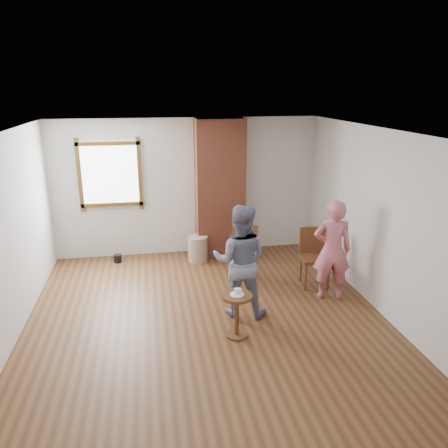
% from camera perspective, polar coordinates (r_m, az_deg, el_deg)
% --- Properties ---
extents(ground, '(5.50, 5.50, 0.00)m').
position_cam_1_polar(ground, '(6.29, -2.19, -12.43)').
color(ground, brown).
rests_on(ground, ground).
extents(room_shell, '(5.04, 5.52, 2.62)m').
position_cam_1_polar(room_shell, '(6.19, -3.68, 5.08)').
color(room_shell, silver).
rests_on(room_shell, ground).
extents(brick_chimney, '(0.90, 0.50, 2.60)m').
position_cam_1_polar(brick_chimney, '(8.22, -0.55, 4.60)').
color(brick_chimney, '#AB563D').
rests_on(brick_chimney, ground).
extents(stoneware_crock, '(0.49, 0.49, 0.48)m').
position_cam_1_polar(stoneware_crock, '(8.19, -3.45, -3.23)').
color(stoneware_crock, tan).
rests_on(stoneware_crock, ground).
extents(dark_pot, '(0.16, 0.16, 0.15)m').
position_cam_1_polar(dark_pot, '(8.41, -13.71, -4.39)').
color(dark_pot, black).
rests_on(dark_pot, ground).
extents(dining_chair_left, '(0.53, 0.53, 0.93)m').
position_cam_1_polar(dining_chair_left, '(7.31, 2.69, -3.48)').
color(dining_chair_left, brown).
rests_on(dining_chair_left, ground).
extents(dining_chair_right, '(0.50, 0.50, 0.95)m').
position_cam_1_polar(dining_chair_right, '(7.29, 11.67, -3.78)').
color(dining_chair_right, brown).
rests_on(dining_chair_right, ground).
extents(side_table, '(0.40, 0.40, 0.60)m').
position_cam_1_polar(side_table, '(5.74, 1.69, -10.96)').
color(side_table, brown).
rests_on(side_table, ground).
extents(cake_plate, '(0.18, 0.18, 0.01)m').
position_cam_1_polar(cake_plate, '(5.64, 1.71, -9.17)').
color(cake_plate, white).
rests_on(cake_plate, side_table).
extents(cake_slice, '(0.08, 0.07, 0.06)m').
position_cam_1_polar(cake_slice, '(5.63, 1.81, -8.85)').
color(cake_slice, silver).
rests_on(cake_slice, cake_plate).
extents(man, '(0.94, 0.83, 1.62)m').
position_cam_1_polar(man, '(6.13, 2.14, -4.82)').
color(man, '#131736').
rests_on(man, ground).
extents(person_pink, '(0.64, 0.49, 1.57)m').
position_cam_1_polar(person_pink, '(6.78, 13.94, -3.33)').
color(person_pink, '#CB6574').
rests_on(person_pink, ground).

